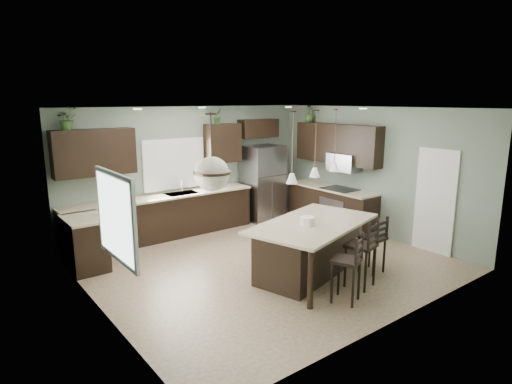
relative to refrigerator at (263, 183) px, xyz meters
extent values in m
plane|color=#9E8466|center=(-1.78, -2.31, -0.93)|extent=(6.00, 6.00, 0.00)
cube|color=white|center=(1.19, -3.86, 0.09)|extent=(0.04, 0.82, 2.04)
cube|color=white|center=(-2.18, 0.43, 0.62)|extent=(1.35, 0.02, 1.00)
cube|color=white|center=(-4.77, -3.11, 0.62)|extent=(0.02, 1.10, 1.00)
cube|color=black|center=(-4.48, -0.61, -0.48)|extent=(0.60, 0.90, 0.90)
cube|color=beige|center=(-4.46, -0.61, -0.01)|extent=(0.66, 0.96, 0.04)
cube|color=black|center=(-2.63, 0.14, -0.48)|extent=(4.20, 0.60, 0.90)
cube|color=beige|center=(-2.63, 0.12, -0.01)|extent=(4.20, 0.66, 0.04)
cube|color=gray|center=(-2.18, 0.12, 0.01)|extent=(0.70, 0.45, 0.01)
cylinder|color=silver|center=(-2.18, 0.09, 0.16)|extent=(0.02, 0.02, 0.28)
cube|color=black|center=(-3.93, 0.27, 1.02)|extent=(1.55, 0.34, 0.90)
cube|color=black|center=(-0.98, 0.27, 1.02)|extent=(0.85, 0.34, 0.90)
cube|color=black|center=(0.07, 0.27, 1.32)|extent=(1.05, 0.34, 0.45)
cube|color=black|center=(0.92, -1.43, -0.48)|extent=(0.60, 2.35, 0.90)
cube|color=beige|center=(0.90, -1.43, -0.01)|extent=(0.66, 2.35, 0.04)
cube|color=black|center=(0.90, -1.71, 0.02)|extent=(0.58, 0.75, 0.02)
cube|color=gray|center=(0.61, -1.71, -0.48)|extent=(0.01, 0.72, 0.60)
cube|color=black|center=(1.05, -1.43, 1.02)|extent=(0.34, 2.35, 0.90)
cube|color=gray|center=(1.00, -1.71, 0.62)|extent=(0.40, 0.75, 0.40)
cube|color=#93939B|center=(0.00, 0.00, 0.00)|extent=(0.90, 0.74, 1.85)
cube|color=black|center=(-1.47, -3.22, -0.46)|extent=(2.63, 1.92, 0.92)
cylinder|color=silver|center=(-1.67, -3.27, 0.07)|extent=(0.24, 0.24, 0.14)
cube|color=black|center=(-1.82, -4.26, -0.39)|extent=(0.52, 0.52, 1.06)
cube|color=black|center=(-1.23, -4.04, -0.36)|extent=(0.51, 0.51, 1.14)
cube|color=black|center=(-0.59, -3.79, -0.42)|extent=(0.39, 0.39, 1.02)
imported|color=#28481F|center=(-4.38, 0.24, 1.69)|extent=(0.43, 0.38, 0.42)
imported|color=#2A5525|center=(-1.13, 0.24, 1.66)|extent=(0.23, 0.20, 0.37)
imported|color=#325927|center=(1.02, -0.53, 1.69)|extent=(0.29, 0.29, 0.43)
plane|color=slate|center=(-1.78, 0.44, 0.48)|extent=(6.00, 0.00, 6.00)
plane|color=slate|center=(-1.78, -5.06, 0.48)|extent=(6.00, 0.00, 6.00)
plane|color=slate|center=(-4.78, -2.31, 0.48)|extent=(0.00, 5.50, 5.50)
plane|color=slate|center=(1.22, -2.31, 0.48)|extent=(0.00, 5.50, 5.50)
plane|color=white|center=(-1.78, -2.31, 1.87)|extent=(6.00, 6.00, 0.00)
camera|label=1|loc=(-6.45, -8.12, 2.03)|focal=30.00mm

